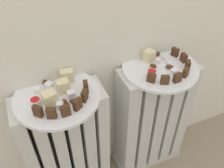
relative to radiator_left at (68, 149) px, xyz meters
name	(u,v)px	position (x,y,z in m)	size (l,w,h in m)	color
radiator_left	(68,149)	(0.00, 0.00, 0.00)	(0.34, 0.14, 0.60)	silver
radiator_right	(151,120)	(0.41, 0.00, 0.00)	(0.34, 0.14, 0.60)	silver
plate_left	(57,96)	(0.00, 0.00, 0.31)	(0.30, 0.30, 0.01)	white
plate_right	(160,68)	(0.41, 0.00, 0.31)	(0.30, 0.30, 0.01)	white
dark_cake_slice_left_0	(38,111)	(-0.07, -0.07, 0.34)	(0.03, 0.02, 0.04)	#472B19
dark_cake_slice_left_1	(51,113)	(-0.04, -0.09, 0.34)	(0.03, 0.02, 0.04)	#472B19
dark_cake_slice_left_2	(66,111)	(0.01, -0.10, 0.34)	(0.03, 0.02, 0.04)	#472B19
dark_cake_slice_left_3	(78,104)	(0.05, -0.09, 0.34)	(0.03, 0.02, 0.04)	#472B19
dark_cake_slice_left_4	(85,96)	(0.08, -0.06, 0.34)	(0.03, 0.02, 0.04)	#472B19
dark_cake_slice_left_5	(86,87)	(0.10, -0.02, 0.34)	(0.03, 0.02, 0.04)	#472B19
marble_cake_slice_left_0	(63,86)	(0.03, 0.01, 0.34)	(0.04, 0.03, 0.05)	beige
marble_cake_slice_left_1	(50,99)	(-0.03, -0.03, 0.34)	(0.04, 0.04, 0.05)	beige
marble_cake_slice_left_2	(67,76)	(0.05, 0.06, 0.34)	(0.05, 0.03, 0.05)	beige
turkish_delight_left_0	(49,86)	(-0.02, 0.04, 0.33)	(0.02, 0.02, 0.02)	white
turkish_delight_left_1	(71,94)	(0.04, -0.03, 0.33)	(0.02, 0.02, 0.02)	white
turkish_delight_left_2	(38,91)	(-0.06, 0.04, 0.33)	(0.02, 0.02, 0.02)	white
turkish_delight_left_3	(60,106)	(0.00, -0.06, 0.33)	(0.02, 0.02, 0.02)	white
medjool_date_left_0	(73,101)	(0.04, -0.06, 0.33)	(0.03, 0.01, 0.01)	#4C2814
medjool_date_left_1	(45,82)	(-0.02, 0.08, 0.33)	(0.03, 0.02, 0.02)	#4C2814
medjool_date_left_2	(65,102)	(0.02, -0.05, 0.33)	(0.03, 0.01, 0.01)	#4C2814
jam_bowl_left	(35,101)	(-0.07, -0.01, 0.33)	(0.04, 0.04, 0.02)	white
dark_cake_slice_right_0	(151,78)	(0.33, -0.06, 0.34)	(0.03, 0.02, 0.03)	#472B19
dark_cake_slice_right_1	(165,80)	(0.37, -0.09, 0.34)	(0.03, 0.02, 0.03)	#472B19
dark_cake_slice_right_2	(178,78)	(0.41, -0.10, 0.34)	(0.03, 0.02, 0.03)	#472B19
dark_cake_slice_right_3	(186,72)	(0.46, -0.09, 0.34)	(0.03, 0.02, 0.03)	#472B19
dark_cake_slice_right_4	(188,65)	(0.49, -0.05, 0.34)	(0.03, 0.02, 0.03)	#472B19
dark_cake_slice_right_5	(184,58)	(0.51, -0.01, 0.34)	(0.03, 0.02, 0.03)	#472B19
dark_cake_slice_right_6	(175,52)	(0.50, 0.04, 0.34)	(0.03, 0.02, 0.03)	#472B19
marble_cake_slice_right_0	(149,56)	(0.39, 0.05, 0.34)	(0.04, 0.04, 0.05)	beige
turkish_delight_right_0	(174,72)	(0.43, -0.06, 0.33)	(0.02, 0.02, 0.02)	white
turkish_delight_right_1	(158,61)	(0.41, 0.02, 0.33)	(0.02, 0.02, 0.02)	white
medjool_date_right_0	(158,54)	(0.44, 0.07, 0.33)	(0.03, 0.02, 0.01)	#4C2814
medjool_date_right_1	(153,66)	(0.38, 0.00, 0.33)	(0.03, 0.02, 0.02)	#4C2814
medjool_date_right_2	(142,55)	(0.37, 0.09, 0.33)	(0.03, 0.02, 0.02)	#4C2814
medjool_date_right_3	(169,67)	(0.43, -0.02, 0.33)	(0.03, 0.02, 0.01)	#4C2814
jam_bowl_right	(152,73)	(0.35, -0.04, 0.33)	(0.04, 0.04, 0.02)	white
fork	(167,63)	(0.44, 0.01, 0.32)	(0.02, 0.10, 0.00)	#B7B7BC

